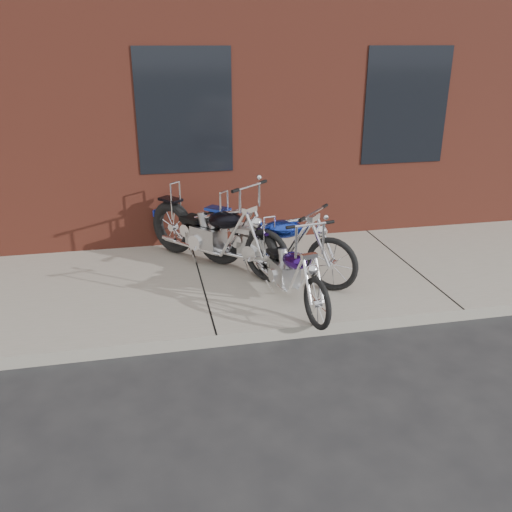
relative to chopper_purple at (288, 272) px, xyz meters
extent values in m
plane|color=#252527|center=(-0.99, -0.72, -0.52)|extent=(120.00, 120.00, 0.00)
cube|color=gray|center=(-0.99, 0.78, -0.45)|extent=(22.00, 3.00, 0.15)
cube|color=brown|center=(-0.99, 7.28, 3.48)|extent=(22.00, 10.00, 8.00)
torus|color=black|center=(-0.09, 0.52, -0.04)|extent=(0.24, 0.67, 0.66)
torus|color=black|center=(0.15, -0.90, -0.08)|extent=(0.16, 0.60, 0.60)
cube|color=#A3A3A3|center=(0.01, -0.06, -0.05)|extent=(0.32, 0.41, 0.28)
ellipsoid|color=#2E0E63|center=(0.05, -0.31, 0.21)|extent=(0.32, 0.54, 0.28)
cube|color=black|center=(-0.03, 0.18, 0.13)|extent=(0.26, 0.29, 0.06)
cylinder|color=white|center=(0.13, -0.79, 0.17)|extent=(0.08, 0.27, 0.50)
cylinder|color=white|center=(0.11, -0.68, 0.78)|extent=(0.50, 0.11, 0.03)
cylinder|color=white|center=(-0.08, 0.45, 0.31)|extent=(0.02, 0.02, 0.44)
cylinder|color=white|center=(0.08, 0.16, -0.17)|extent=(0.18, 0.82, 0.04)
torus|color=black|center=(-0.53, 1.22, 0.02)|extent=(0.69, 0.66, 0.80)
torus|color=black|center=(0.74, 0.04, -0.02)|extent=(0.58, 0.55, 0.72)
cube|color=#A3A3A3|center=(-0.02, 0.74, 0.01)|extent=(0.53, 0.53, 0.33)
ellipsoid|color=#1B38B4|center=(0.21, 0.53, 0.33)|extent=(0.64, 0.63, 0.34)
cube|color=beige|center=(-0.23, 0.94, 0.23)|extent=(0.41, 0.41, 0.07)
cylinder|color=white|center=(0.64, 0.13, 0.27)|extent=(0.26, 0.25, 0.60)
cylinder|color=white|center=(0.53, 0.23, 0.63)|extent=(0.44, 0.47, 0.03)
cylinder|color=white|center=(-0.47, 1.16, 0.44)|extent=(0.03, 0.03, 0.53)
cylinder|color=white|center=(-0.10, 1.00, -0.13)|extent=(0.76, 0.72, 0.05)
torus|color=black|center=(-1.16, 1.81, 0.03)|extent=(0.64, 0.71, 0.81)
torus|color=black|center=(-0.02, 0.47, -0.01)|extent=(0.53, 0.60, 0.73)
cube|color=#A3A3A3|center=(-0.70, 1.26, 0.02)|extent=(0.53, 0.54, 0.34)
ellipsoid|color=black|center=(-0.50, 1.03, 0.34)|extent=(0.62, 0.66, 0.34)
cube|color=black|center=(-0.89, 1.49, 0.24)|extent=(0.41, 0.41, 0.07)
cylinder|color=white|center=(-0.11, 0.58, 0.28)|extent=(0.25, 0.28, 0.60)
cylinder|color=white|center=(-0.20, 0.69, 0.89)|extent=(0.49, 0.43, 0.03)
cylinder|color=white|center=(-1.11, 1.74, 0.45)|extent=(0.03, 0.03, 0.54)
cylinder|color=white|center=(-0.76, 1.54, -0.13)|extent=(0.70, 0.80, 0.05)
camera|label=1|loc=(-1.63, -5.89, 2.61)|focal=38.00mm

